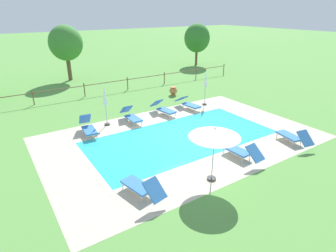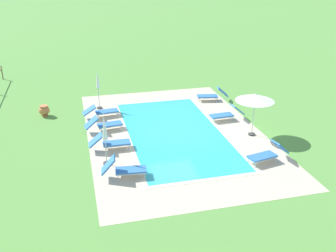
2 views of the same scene
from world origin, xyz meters
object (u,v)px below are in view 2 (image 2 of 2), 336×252
(sun_lounger_north_mid, at_px, (212,95))
(sun_lounger_south_far, at_px, (102,111))
(sun_lounger_north_near_steps, at_px, (111,142))
(sun_lounger_south_near_corner, at_px, (105,124))
(sun_lounger_north_end, at_px, (267,154))
(terracotta_urn_near_fence, at_px, (44,110))
(patio_umbrella_open_foreground, at_px, (255,98))
(sun_lounger_south_mid, at_px, (226,114))
(patio_umbrella_closed_row_mid_west, at_px, (105,132))
(patio_umbrella_closed_row_centre, at_px, (98,84))
(sun_lounger_north_far, at_px, (125,169))

(sun_lounger_north_mid, distance_m, sun_lounger_south_far, 7.24)
(sun_lounger_north_near_steps, height_order, sun_lounger_south_near_corner, sun_lounger_north_near_steps)
(sun_lounger_north_end, relative_size, terracotta_urn_near_fence, 3.14)
(sun_lounger_north_mid, height_order, patio_umbrella_open_foreground, patio_umbrella_open_foreground)
(sun_lounger_north_end, height_order, sun_lounger_south_far, sun_lounger_north_end)
(sun_lounger_north_mid, bearing_deg, sun_lounger_south_mid, 174.01)
(patio_umbrella_closed_row_mid_west, bearing_deg, sun_lounger_north_end, -101.99)
(sun_lounger_north_mid, bearing_deg, patio_umbrella_closed_row_centre, 87.61)
(sun_lounger_south_near_corner, distance_m, sun_lounger_south_mid, 6.83)
(sun_lounger_south_far, bearing_deg, terracotta_urn_near_fence, 73.32)
(sun_lounger_north_far, distance_m, patio_umbrella_closed_row_centre, 8.57)
(sun_lounger_north_near_steps, xyz_separation_m, sun_lounger_south_far, (4.31, 0.04, -0.02))
(sun_lounger_north_mid, xyz_separation_m, sun_lounger_south_near_corner, (-3.14, 7.18, -0.01))
(patio_umbrella_closed_row_mid_west, bearing_deg, patio_umbrella_closed_row_centre, -2.22)
(sun_lounger_north_far, bearing_deg, sun_lounger_north_end, -91.62)
(patio_umbrella_open_foreground, bearing_deg, terracotta_urn_near_fence, 63.02)
(sun_lounger_north_far, xyz_separation_m, sun_lounger_south_far, (7.03, 0.31, -0.03))
(sun_lounger_south_far, height_order, patio_umbrella_open_foreground, patio_umbrella_open_foreground)
(sun_lounger_north_mid, relative_size, patio_umbrella_closed_row_centre, 0.84)
(sun_lounger_north_far, distance_m, sun_lounger_south_far, 7.04)
(sun_lounger_south_mid, xyz_separation_m, sun_lounger_south_far, (2.16, 6.79, -0.02))
(sun_lounger_north_near_steps, distance_m, sun_lounger_south_far, 4.31)
(sun_lounger_south_mid, bearing_deg, sun_lounger_north_near_steps, 107.62)
(sun_lounger_north_near_steps, relative_size, sun_lounger_south_near_corner, 0.96)
(sun_lounger_north_near_steps, bearing_deg, sun_lounger_north_mid, -52.43)
(sun_lounger_north_near_steps, relative_size, patio_umbrella_open_foreground, 0.87)
(sun_lounger_south_near_corner, distance_m, patio_umbrella_open_foreground, 7.93)
(sun_lounger_south_mid, height_order, patio_umbrella_closed_row_centre, patio_umbrella_closed_row_centre)
(sun_lounger_south_near_corner, relative_size, terracotta_urn_near_fence, 3.18)
(sun_lounger_north_far, bearing_deg, sun_lounger_north_mid, -39.83)
(sun_lounger_south_far, bearing_deg, sun_lounger_north_end, -136.92)
(sun_lounger_north_near_steps, distance_m, sun_lounger_north_far, 2.73)
(patio_umbrella_closed_row_mid_west, bearing_deg, sun_lounger_north_far, -154.81)
(sun_lounger_north_end, relative_size, sun_lounger_south_near_corner, 0.99)
(terracotta_urn_near_fence, bearing_deg, sun_lounger_north_mid, -88.96)
(sun_lounger_north_far, xyz_separation_m, sun_lounger_south_mid, (4.87, -6.48, -0.01))
(sun_lounger_north_near_steps, relative_size, sun_lounger_north_end, 0.98)
(sun_lounger_north_far, height_order, sun_lounger_south_far, sun_lounger_north_far)
(sun_lounger_north_mid, bearing_deg, sun_lounger_north_near_steps, 127.57)
(sun_lounger_south_near_corner, bearing_deg, patio_umbrella_closed_row_centre, -0.11)
(sun_lounger_north_near_steps, height_order, sun_lounger_north_mid, sun_lounger_north_mid)
(sun_lounger_south_far, bearing_deg, sun_lounger_north_mid, -80.79)
(sun_lounger_north_mid, distance_m, patio_umbrella_closed_row_mid_west, 10.20)
(sun_lounger_south_mid, distance_m, patio_umbrella_closed_row_mid_west, 8.03)
(terracotta_urn_near_fence, bearing_deg, patio_umbrella_open_foreground, -116.98)
(sun_lounger_south_far, distance_m, terracotta_urn_near_fence, 3.38)
(sun_lounger_north_near_steps, relative_size, terracotta_urn_near_fence, 3.06)
(patio_umbrella_closed_row_mid_west, bearing_deg, sun_lounger_north_mid, -47.30)
(sun_lounger_north_far, height_order, patio_umbrella_open_foreground, patio_umbrella_open_foreground)
(sun_lounger_north_mid, relative_size, patio_umbrella_closed_row_mid_west, 0.85)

